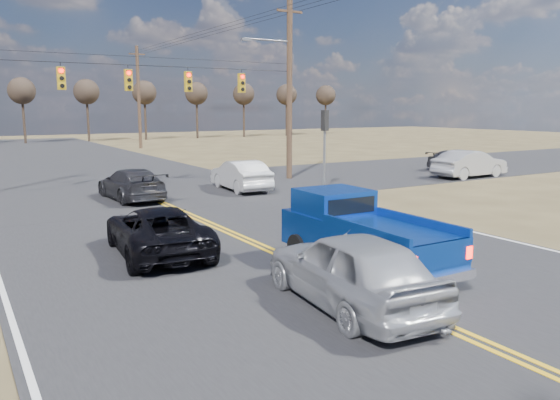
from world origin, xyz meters
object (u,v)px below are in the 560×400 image
black_suv (157,231)px  cross_car_east_far (454,160)px  pickup_truck (361,234)px  dgrey_car_queue (131,184)px  white_car_queue (241,175)px  silver_suv (351,269)px  cross_car_east_near (470,164)px

black_suv → cross_car_east_far: black_suv is taller
pickup_truck → dgrey_car_queue: bearing=98.2°
black_suv → dgrey_car_queue: (2.03, 9.46, 0.02)m
pickup_truck → white_car_queue: size_ratio=1.13×
white_car_queue → cross_car_east_far: white_car_queue is taller
white_car_queue → dgrey_car_queue: bearing=4.7°
pickup_truck → cross_car_east_far: 24.71m
black_suv → dgrey_car_queue: bearing=-96.2°
cross_car_east_far → pickup_truck: bearing=119.0°
pickup_truck → silver_suv: pickup_truck is taller
pickup_truck → black_suv: size_ratio=1.05×
silver_suv → cross_car_east_near: size_ratio=0.97×
dgrey_car_queue → cross_car_east_far: bearing=-179.3°
cross_car_east_far → silver_suv: bearing=120.0°
silver_suv → black_suv: size_ratio=0.97×
pickup_truck → white_car_queue: bearing=75.7°
pickup_truck → cross_car_east_near: bearing=33.3°
black_suv → white_car_queue: bearing=-122.3°
silver_suv → cross_car_east_far: silver_suv is taller
dgrey_car_queue → cross_car_east_near: 19.20m
black_suv → cross_car_east_far: 26.00m
white_car_queue → dgrey_car_queue: (-5.40, 0.00, -0.05)m
silver_suv → black_suv: silver_suv is taller
cross_car_east_far → cross_car_east_near: bearing=135.2°
pickup_truck → dgrey_car_queue: 13.64m
pickup_truck → silver_suv: bearing=-133.0°
black_suv → white_car_queue: (7.43, 9.46, 0.07)m
black_suv → dgrey_car_queue: 9.67m
silver_suv → black_suv: 6.27m
black_suv → cross_car_east_far: bearing=-150.3°
white_car_queue → silver_suv: bearing=75.3°
cross_car_east_near → cross_car_east_far: cross_car_east_near is taller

